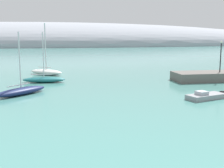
# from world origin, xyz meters

# --- Properties ---
(distant_ridge) EXTENTS (364.54, 87.06, 29.19)m
(distant_ridge) POSITION_xyz_m (-22.51, 192.41, 0.00)
(distant_ridge) COLOR #999EA8
(distant_ridge) RESTS_ON ground
(sailboat_white_near_shore) EXTENTS (6.68, 6.03, 8.96)m
(sailboat_white_near_shore) POSITION_xyz_m (-8.78, 45.11, 0.56)
(sailboat_white_near_shore) COLOR white
(sailboat_white_near_shore) RESTS_ON water
(sailboat_navy_outer_mooring) EXTENTS (6.25, 6.38, 7.34)m
(sailboat_navy_outer_mooring) POSITION_xyz_m (-10.93, 27.34, 0.47)
(sailboat_navy_outer_mooring) COLOR navy
(sailboat_navy_outer_mooring) RESTS_ON water
(sailboat_teal_end_of_line) EXTENTS (6.37, 2.49, 7.37)m
(sailboat_teal_end_of_line) POSITION_xyz_m (-8.73, 36.34, 0.46)
(sailboat_teal_end_of_line) COLOR #1E6B70
(sailboat_teal_end_of_line) RESTS_ON water
(motorboat_grey_foreground) EXTENTS (5.12, 3.26, 0.94)m
(motorboat_grey_foreground) POSITION_xyz_m (9.44, 21.43, 0.32)
(motorboat_grey_foreground) COLOR gray
(motorboat_grey_foreground) RESTS_ON water
(harbor_lamp_post) EXTENTS (0.36, 0.36, 4.72)m
(harbor_lamp_post) POSITION_xyz_m (17.63, 33.31, 4.23)
(harbor_lamp_post) COLOR black
(harbor_lamp_post) RESTS_ON breakwater_rocks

